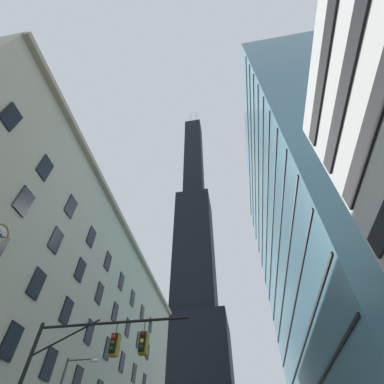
{
  "coord_description": "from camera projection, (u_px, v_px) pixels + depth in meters",
  "views": [
    {
      "loc": [
        4.39,
        -9.75,
        1.41
      ],
      "look_at": [
        -0.46,
        19.16,
        32.9
      ],
      "focal_mm": 25.91,
      "sensor_mm": 36.0,
      "label": 1
    }
  ],
  "objects": [
    {
      "name": "station_building",
      "position": [
        55.0,
        332.0,
        33.59
      ],
      "size": [
        14.39,
        56.73,
        28.85
      ],
      "color": "#B2A88E",
      "rests_on": "ground"
    },
    {
      "name": "dark_skyscraper",
      "position": [
        195.0,
        277.0,
        109.98
      ],
      "size": [
        22.78,
        22.78,
        195.72
      ],
      "color": "black",
      "rests_on": "ground"
    },
    {
      "name": "glass_office_midrise",
      "position": [
        320.0,
        231.0,
        43.41
      ],
      "size": [
        15.15,
        41.6,
        57.92
      ],
      "color": "teal",
      "rests_on": "ground"
    },
    {
      "name": "traffic_signal_mast",
      "position": [
        87.0,
        365.0,
        13.51
      ],
      "size": [
        8.44,
        0.63,
        7.56
      ],
      "color": "black",
      "rests_on": "sidewalk_left"
    }
  ]
}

